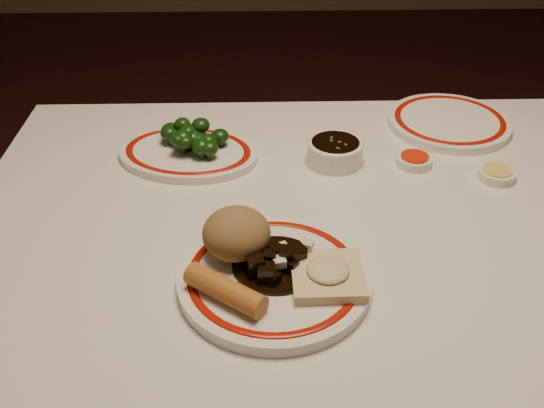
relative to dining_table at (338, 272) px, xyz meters
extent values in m
cube|color=silver|center=(0.00, 0.00, 0.07)|extent=(1.20, 0.90, 0.04)
cylinder|color=black|center=(-0.54, 0.39, -0.30)|extent=(0.06, 0.06, 0.71)
cylinder|color=black|center=(0.54, 0.39, -0.30)|extent=(0.06, 0.06, 0.71)
cylinder|color=white|center=(-0.11, -0.13, 0.10)|extent=(0.27, 0.27, 0.02)
torus|color=#931307|center=(-0.11, -0.13, 0.11)|extent=(0.23, 0.23, 0.00)
ellipsoid|color=olive|center=(-0.16, -0.08, 0.14)|extent=(0.10, 0.10, 0.07)
cylinder|color=#B5742C|center=(-0.17, -0.17, 0.13)|extent=(0.11, 0.09, 0.03)
cube|color=beige|center=(-0.04, -0.14, 0.12)|extent=(0.10, 0.10, 0.02)
ellipsoid|color=beige|center=(-0.04, -0.14, 0.13)|extent=(0.06, 0.06, 0.02)
cylinder|color=black|center=(-0.11, -0.11, 0.11)|extent=(0.12, 0.12, 0.00)
cube|color=black|center=(-0.10, -0.11, 0.12)|extent=(0.02, 0.02, 0.02)
cube|color=black|center=(-0.13, -0.11, 0.12)|extent=(0.02, 0.02, 0.02)
cube|color=black|center=(-0.11, -0.10, 0.13)|extent=(0.03, 0.03, 0.02)
cube|color=black|center=(-0.11, -0.15, 0.12)|extent=(0.02, 0.02, 0.02)
cube|color=black|center=(-0.08, -0.11, 0.13)|extent=(0.03, 0.03, 0.02)
cube|color=black|center=(-0.09, -0.11, 0.13)|extent=(0.03, 0.03, 0.02)
cube|color=black|center=(-0.11, -0.11, 0.13)|extent=(0.02, 0.02, 0.02)
cube|color=black|center=(-0.12, -0.14, 0.13)|extent=(0.02, 0.02, 0.02)
cube|color=black|center=(-0.13, -0.13, 0.13)|extent=(0.03, 0.03, 0.02)
cube|color=black|center=(-0.08, -0.13, 0.12)|extent=(0.02, 0.02, 0.01)
cube|color=beige|center=(-0.10, -0.12, 0.13)|extent=(0.02, 0.02, 0.01)
cube|color=beige|center=(-0.10, -0.09, 0.13)|extent=(0.02, 0.02, 0.01)
cube|color=beige|center=(-0.06, -0.09, 0.13)|extent=(0.02, 0.02, 0.01)
torus|color=#931307|center=(-0.26, 0.22, 0.11)|extent=(0.27, 0.27, 0.00)
cylinder|color=#23471C|center=(-0.20, 0.24, 0.11)|extent=(0.01, 0.01, 0.01)
ellipsoid|color=#12380E|center=(-0.20, 0.24, 0.13)|extent=(0.03, 0.03, 0.03)
cylinder|color=#23471C|center=(-0.27, 0.22, 0.11)|extent=(0.01, 0.01, 0.01)
ellipsoid|color=#12380E|center=(-0.27, 0.22, 0.13)|extent=(0.03, 0.03, 0.02)
cylinder|color=#23471C|center=(-0.29, 0.26, 0.11)|extent=(0.01, 0.01, 0.01)
ellipsoid|color=#12380E|center=(-0.29, 0.26, 0.13)|extent=(0.04, 0.04, 0.03)
cylinder|color=#23471C|center=(-0.28, 0.24, 0.11)|extent=(0.01, 0.01, 0.01)
ellipsoid|color=#12380E|center=(-0.28, 0.24, 0.13)|extent=(0.03, 0.03, 0.02)
cylinder|color=#23471C|center=(-0.24, 0.22, 0.11)|extent=(0.01, 0.01, 0.01)
ellipsoid|color=#12380E|center=(-0.24, 0.22, 0.13)|extent=(0.03, 0.03, 0.03)
cylinder|color=#23471C|center=(-0.21, 0.19, 0.11)|extent=(0.01, 0.01, 0.01)
ellipsoid|color=#12380E|center=(-0.21, 0.19, 0.13)|extent=(0.03, 0.03, 0.03)
cylinder|color=#23471C|center=(-0.25, 0.25, 0.11)|extent=(0.01, 0.01, 0.02)
ellipsoid|color=#12380E|center=(-0.25, 0.25, 0.13)|extent=(0.03, 0.03, 0.02)
cylinder|color=#23471C|center=(-0.26, 0.22, 0.11)|extent=(0.01, 0.01, 0.02)
ellipsoid|color=#12380E|center=(-0.26, 0.22, 0.13)|extent=(0.03, 0.03, 0.03)
cylinder|color=#23471C|center=(-0.24, 0.26, 0.11)|extent=(0.01, 0.01, 0.01)
ellipsoid|color=#12380E|center=(-0.24, 0.26, 0.13)|extent=(0.03, 0.03, 0.02)
cylinder|color=#23471C|center=(-0.29, 0.25, 0.11)|extent=(0.01, 0.01, 0.01)
ellipsoid|color=#12380E|center=(-0.29, 0.25, 0.13)|extent=(0.03, 0.03, 0.03)
cylinder|color=#23471C|center=(-0.25, 0.22, 0.11)|extent=(0.01, 0.01, 0.01)
ellipsoid|color=#12380E|center=(-0.25, 0.22, 0.13)|extent=(0.04, 0.04, 0.03)
cylinder|color=#23471C|center=(-0.26, 0.21, 0.11)|extent=(0.01, 0.01, 0.01)
ellipsoid|color=#12380E|center=(-0.26, 0.21, 0.13)|extent=(0.03, 0.03, 0.02)
cylinder|color=#23471C|center=(-0.22, 0.21, 0.11)|extent=(0.01, 0.01, 0.01)
ellipsoid|color=#12380E|center=(-0.22, 0.21, 0.13)|extent=(0.03, 0.03, 0.03)
cylinder|color=#23471C|center=(-0.24, 0.22, 0.11)|extent=(0.01, 0.01, 0.01)
ellipsoid|color=#12380E|center=(-0.24, 0.22, 0.13)|extent=(0.03, 0.03, 0.02)
cylinder|color=#23471C|center=(-0.26, 0.22, 0.11)|extent=(0.01, 0.01, 0.01)
ellipsoid|color=#12380E|center=(-0.26, 0.22, 0.12)|extent=(0.03, 0.03, 0.03)
cylinder|color=#23471C|center=(-0.23, 0.19, 0.11)|extent=(0.01, 0.01, 0.01)
ellipsoid|color=#12380E|center=(-0.23, 0.19, 0.13)|extent=(0.04, 0.04, 0.03)
cylinder|color=#23471C|center=(-0.24, 0.22, 0.11)|extent=(0.01, 0.01, 0.01)
ellipsoid|color=#12380E|center=(-0.24, 0.22, 0.13)|extent=(0.04, 0.04, 0.03)
ellipsoid|color=#12380E|center=(-0.26, 0.21, 0.14)|extent=(0.04, 0.04, 0.03)
ellipsoid|color=#12380E|center=(-0.26, 0.20, 0.14)|extent=(0.03, 0.03, 0.02)
ellipsoid|color=#12380E|center=(-0.25, 0.22, 0.14)|extent=(0.03, 0.03, 0.02)
ellipsoid|color=#12380E|center=(-0.27, 0.25, 0.15)|extent=(0.03, 0.03, 0.02)
ellipsoid|color=#12380E|center=(-0.23, 0.24, 0.15)|extent=(0.03, 0.03, 0.03)
ellipsoid|color=#12380E|center=(-0.27, 0.20, 0.14)|extent=(0.03, 0.03, 0.02)
ellipsoid|color=#12380E|center=(-0.25, 0.22, 0.14)|extent=(0.03, 0.03, 0.03)
cylinder|color=white|center=(0.01, 0.20, 0.11)|extent=(0.10, 0.10, 0.04)
cylinder|color=black|center=(0.01, 0.20, 0.13)|extent=(0.09, 0.09, 0.00)
cylinder|color=white|center=(0.15, 0.18, 0.10)|extent=(0.06, 0.06, 0.02)
cylinder|color=red|center=(0.15, 0.18, 0.11)|extent=(0.05, 0.05, 0.00)
cylinder|color=white|center=(0.29, 0.13, 0.10)|extent=(0.06, 0.06, 0.02)
cylinder|color=#DCCB5A|center=(0.29, 0.13, 0.11)|extent=(0.05, 0.05, 0.00)
cylinder|color=white|center=(0.26, 0.33, 0.10)|extent=(0.31, 0.31, 0.02)
torus|color=#931307|center=(0.26, 0.33, 0.11)|extent=(0.27, 0.27, 0.00)
camera|label=1|loc=(-0.13, -0.75, 0.66)|focal=40.00mm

